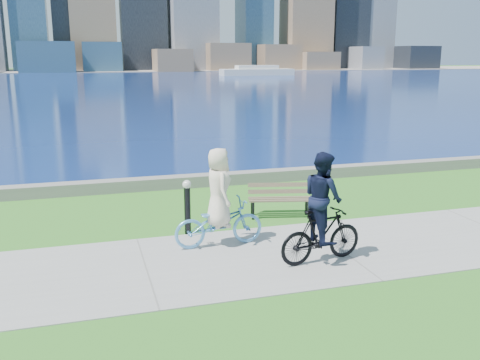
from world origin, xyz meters
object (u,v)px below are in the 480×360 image
object	(u,v)px
cyclist_woman	(219,210)
cyclist_man	(322,217)
park_bench	(280,197)
bollard_lamp	(187,203)

from	to	relation	value
cyclist_woman	cyclist_man	world-z (taller)	cyclist_man
park_bench	cyclist_man	size ratio (longest dim) A/B	0.76
cyclist_woman	bollard_lamp	bearing A→B (deg)	23.11
cyclist_man	park_bench	bearing A→B (deg)	-14.14
cyclist_woman	park_bench	bearing A→B (deg)	-52.21
bollard_lamp	cyclist_woman	distance (m)	1.11
bollard_lamp	cyclist_man	distance (m)	3.26
park_bench	cyclist_woman	distance (m)	2.64
bollard_lamp	cyclist_woman	xyz separation A→B (m)	(0.48, -1.00, 0.08)
park_bench	cyclist_woman	size ratio (longest dim) A/B	0.79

